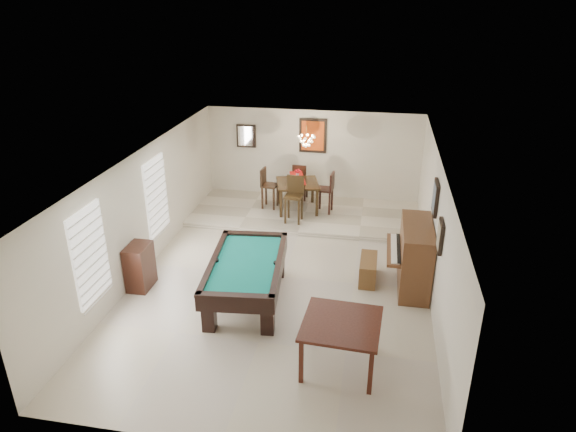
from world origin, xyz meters
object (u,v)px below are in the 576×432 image
(square_table, at_px, (341,344))
(piano_bench, at_px, (368,269))
(pool_table, at_px, (247,281))
(dining_chair_east, at_px, (325,192))
(apothecary_chest, at_px, (140,267))
(dining_chair_west, at_px, (270,188))
(upright_piano, at_px, (407,256))
(chandelier, at_px, (306,137))
(dining_table, at_px, (297,194))
(dining_chair_north, at_px, (301,181))
(flower_vase, at_px, (298,173))
(dining_chair_south, at_px, (294,200))

(square_table, xyz_separation_m, piano_bench, (0.34, 2.79, -0.17))
(pool_table, relative_size, dining_chair_east, 2.27)
(apothecary_chest, distance_m, dining_chair_west, 4.67)
(pool_table, bearing_deg, square_table, -44.70)
(upright_piano, height_order, chandelier, chandelier)
(piano_bench, distance_m, apothecary_chest, 4.68)
(dining_table, xyz_separation_m, chandelier, (0.25, -0.19, 1.63))
(pool_table, height_order, dining_chair_north, dining_chair_north)
(pool_table, xyz_separation_m, square_table, (1.95, -1.59, -0.00))
(flower_vase, bearing_deg, apothecary_chest, -120.47)
(flower_vase, xyz_separation_m, chandelier, (0.25, -0.19, 1.05))
(pool_table, height_order, square_table, pool_table)
(dining_table, relative_size, dining_chair_north, 1.03)
(chandelier, bearing_deg, dining_chair_north, 106.44)
(dining_chair_north, relative_size, dining_chair_west, 0.96)
(piano_bench, bearing_deg, chandelier, 120.55)
(square_table, bearing_deg, upright_piano, 68.03)
(apothecary_chest, xyz_separation_m, chandelier, (2.77, 4.11, 1.73))
(flower_vase, distance_m, dining_chair_north, 0.94)
(pool_table, xyz_separation_m, dining_table, (0.28, 4.39, 0.15))
(upright_piano, distance_m, dining_chair_north, 4.93)
(piano_bench, xyz_separation_m, chandelier, (-1.77, 3.00, 1.96))
(piano_bench, relative_size, dining_chair_north, 0.84)
(apothecary_chest, xyz_separation_m, dining_chair_east, (3.27, 4.27, 0.20))
(square_table, xyz_separation_m, dining_chair_north, (-1.72, 6.77, 0.23))
(flower_vase, distance_m, dining_chair_east, 0.88)
(dining_chair_west, bearing_deg, dining_chair_north, -37.21)
(square_table, relative_size, dining_chair_south, 1.02)
(dining_chair_south, bearing_deg, dining_table, 96.02)
(dining_chair_north, bearing_deg, flower_vase, 96.47)
(upright_piano, bearing_deg, square_table, -111.97)
(dining_chair_east, bearing_deg, square_table, 14.99)
(upright_piano, bearing_deg, dining_table, 130.39)
(apothecary_chest, bearing_deg, pool_table, -2.43)
(chandelier, bearing_deg, square_table, -76.15)
(apothecary_chest, bearing_deg, dining_chair_south, 53.87)
(dining_table, relative_size, chandelier, 1.81)
(square_table, bearing_deg, dining_chair_south, 107.56)
(flower_vase, height_order, dining_chair_west, flower_vase)
(dining_chair_west, bearing_deg, dining_table, -85.66)
(pool_table, height_order, chandelier, chandelier)
(pool_table, distance_m, dining_chair_east, 4.48)
(upright_piano, distance_m, apothecary_chest, 5.40)
(chandelier, bearing_deg, upright_piano, -50.59)
(dining_table, relative_size, dining_chair_west, 0.99)
(dining_chair_west, bearing_deg, dining_chair_east, -85.88)
(pool_table, height_order, dining_table, dining_table)
(apothecary_chest, relative_size, dining_chair_west, 0.86)
(square_table, bearing_deg, dining_table, 105.65)
(square_table, height_order, piano_bench, square_table)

